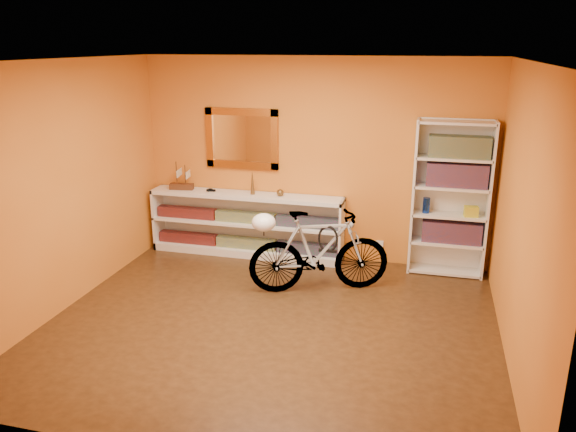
% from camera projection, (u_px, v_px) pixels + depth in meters
% --- Properties ---
extents(floor, '(4.50, 4.00, 0.01)m').
position_uv_depth(floor, '(271.00, 325.00, 5.69)').
color(floor, '#321E0E').
rests_on(floor, ground).
extents(ceiling, '(4.50, 4.00, 0.01)m').
position_uv_depth(ceiling, '(268.00, 60.00, 4.91)').
color(ceiling, silver).
rests_on(ceiling, ground).
extents(back_wall, '(4.50, 0.01, 2.60)m').
position_uv_depth(back_wall, '(313.00, 161.00, 7.15)').
color(back_wall, '#C5691D').
rests_on(back_wall, ground).
extents(left_wall, '(0.01, 4.00, 2.60)m').
position_uv_depth(left_wall, '(63.00, 187.00, 5.84)').
color(left_wall, '#C5691D').
rests_on(left_wall, ground).
extents(right_wall, '(0.01, 4.00, 2.60)m').
position_uv_depth(right_wall, '(523.00, 220.00, 4.76)').
color(right_wall, '#C5691D').
rests_on(right_wall, ground).
extents(gilt_mirror, '(0.98, 0.06, 0.78)m').
position_uv_depth(gilt_mirror, '(242.00, 139.00, 7.27)').
color(gilt_mirror, '#9B5D1C').
rests_on(gilt_mirror, back_wall).
extents(wall_socket, '(0.09, 0.02, 0.09)m').
position_uv_depth(wall_socket, '(380.00, 244.00, 7.23)').
color(wall_socket, silver).
rests_on(wall_socket, back_wall).
extents(console_unit, '(2.60, 0.35, 0.85)m').
position_uv_depth(console_unit, '(246.00, 224.00, 7.44)').
color(console_unit, silver).
rests_on(console_unit, floor).
extents(cd_row_lower, '(2.50, 0.13, 0.14)m').
position_uv_depth(cd_row_lower, '(246.00, 243.00, 7.50)').
color(cd_row_lower, black).
rests_on(cd_row_lower, console_unit).
extents(cd_row_upper, '(2.50, 0.13, 0.14)m').
position_uv_depth(cd_row_upper, '(246.00, 217.00, 7.39)').
color(cd_row_upper, navy).
rests_on(cd_row_upper, console_unit).
extents(model_ship, '(0.33, 0.16, 0.38)m').
position_uv_depth(model_ship, '(181.00, 176.00, 7.48)').
color(model_ship, '#3D2011').
rests_on(model_ship, console_unit).
extents(toy_car, '(0.00, 0.00, 0.00)m').
position_uv_depth(toy_car, '(211.00, 191.00, 7.43)').
color(toy_car, black).
rests_on(toy_car, console_unit).
extents(bronze_ornament, '(0.06, 0.06, 0.33)m').
position_uv_depth(bronze_ornament, '(252.00, 182.00, 7.24)').
color(bronze_ornament, brown).
rests_on(bronze_ornament, console_unit).
extents(decorative_orb, '(0.09, 0.09, 0.09)m').
position_uv_depth(decorative_orb, '(280.00, 193.00, 7.19)').
color(decorative_orb, brown).
rests_on(decorative_orb, console_unit).
extents(bookcase, '(0.90, 0.30, 1.90)m').
position_uv_depth(bookcase, '(450.00, 199.00, 6.69)').
color(bookcase, silver).
rests_on(bookcase, floor).
extents(book_row_a, '(0.70, 0.22, 0.26)m').
position_uv_depth(book_row_a, '(452.00, 231.00, 6.80)').
color(book_row_a, maroon).
rests_on(book_row_a, bookcase).
extents(book_row_b, '(0.70, 0.22, 0.28)m').
position_uv_depth(book_row_b, '(457.00, 175.00, 6.59)').
color(book_row_b, maroon).
rests_on(book_row_b, bookcase).
extents(book_row_c, '(0.70, 0.22, 0.25)m').
position_uv_depth(book_row_c, '(459.00, 147.00, 6.49)').
color(book_row_c, '#1A4D5D').
rests_on(book_row_c, bookcase).
extents(travel_mug, '(0.08, 0.08, 0.19)m').
position_uv_depth(travel_mug, '(426.00, 205.00, 6.77)').
color(travel_mug, navy).
rests_on(travel_mug, bookcase).
extents(red_tin, '(0.18, 0.18, 0.19)m').
position_uv_depth(red_tin, '(437.00, 148.00, 6.59)').
color(red_tin, maroon).
rests_on(red_tin, bookcase).
extents(yellow_bag, '(0.17, 0.12, 0.12)m').
position_uv_depth(yellow_bag, '(471.00, 211.00, 6.63)').
color(yellow_bag, gold).
rests_on(yellow_bag, bookcase).
extents(bicycle, '(0.99, 1.69, 0.97)m').
position_uv_depth(bicycle, '(319.00, 251.00, 6.33)').
color(bicycle, silver).
rests_on(bicycle, floor).
extents(helmet, '(0.27, 0.26, 0.20)m').
position_uv_depth(helmet, '(264.00, 222.00, 6.15)').
color(helmet, white).
rests_on(helmet, bicycle).
extents(u_lock, '(0.23, 0.02, 0.23)m').
position_uv_depth(u_lock, '(328.00, 239.00, 6.30)').
color(u_lock, black).
rests_on(u_lock, bicycle).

